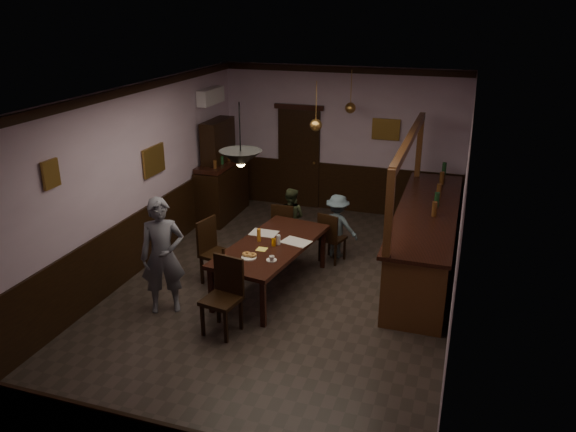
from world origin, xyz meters
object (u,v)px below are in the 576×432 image
at_px(person_seated_left, 290,218).
at_px(person_seated_right, 337,226).
at_px(dining_table, 271,248).
at_px(chair_side, 213,248).
at_px(pendant_iron, 241,159).
at_px(sideboard, 221,179).
at_px(pendant_brass_far, 350,108).
at_px(chair_far_right, 330,235).
at_px(chair_far_left, 284,226).
at_px(person_standing, 163,256).
at_px(coffee_cup, 272,258).
at_px(pendant_brass_mid, 316,125).
at_px(bar_counter, 425,238).
at_px(soda_can, 274,242).
at_px(chair_near, 225,292).

xyz_separation_m(person_seated_left, person_seated_right, (0.89, -0.14, 0.01)).
height_order(dining_table, chair_side, chair_side).
bearing_deg(pendant_iron, chair_side, 138.33).
height_order(person_seated_left, sideboard, sideboard).
relative_size(dining_table, pendant_iron, 2.76).
bearing_deg(pendant_brass_far, chair_far_right, -85.70).
bearing_deg(chair_far_right, person_seated_right, -83.78).
height_order(chair_far_left, chair_far_right, chair_far_left).
relative_size(chair_side, pendant_iron, 1.22).
distance_m(person_standing, person_seated_left, 2.88).
height_order(sideboard, pendant_iron, pendant_iron).
bearing_deg(coffee_cup, pendant_brass_mid, 96.74).
bearing_deg(sideboard, pendant_iron, -61.03).
height_order(person_seated_left, pendant_iron, pendant_iron).
bearing_deg(person_seated_left, chair_far_left, 87.84).
height_order(chair_far_left, pendant_brass_mid, pendant_brass_mid).
distance_m(dining_table, sideboard, 3.35).
distance_m(dining_table, chair_side, 0.96).
bearing_deg(person_seated_right, pendant_iron, 79.46).
xyz_separation_m(dining_table, sideboard, (-2.03, 2.66, 0.12)).
xyz_separation_m(dining_table, person_seated_left, (-0.21, 1.60, -0.13)).
xyz_separation_m(person_seated_right, pendant_iron, (-0.80, -2.26, 1.70)).
distance_m(person_standing, pendant_brass_mid, 3.24).
distance_m(person_seated_right, pendant_brass_mid, 1.78).
height_order(bar_counter, pendant_brass_mid, pendant_brass_mid).
bearing_deg(dining_table, person_standing, -138.67).
height_order(soda_can, pendant_brass_mid, pendant_brass_mid).
relative_size(person_seated_left, sideboard, 0.56).
distance_m(chair_far_right, chair_side, 2.01).
xyz_separation_m(dining_table, chair_side, (-0.95, -0.05, -0.12)).
height_order(person_standing, person_seated_left, person_standing).
bearing_deg(chair_far_right, person_standing, 67.98).
bearing_deg(person_seated_right, pendant_brass_far, -74.29).
distance_m(person_seated_right, coffee_cup, 2.11).
distance_m(soda_can, pendant_brass_far, 3.53).
bearing_deg(bar_counter, person_seated_right, 175.64).
bearing_deg(person_seated_left, chair_far_right, 158.17).
relative_size(bar_counter, pendant_iron, 4.79).
distance_m(chair_near, person_seated_left, 2.90).
bearing_deg(person_seated_left, chair_near, 94.15).
relative_size(soda_can, bar_counter, 0.03).
relative_size(dining_table, person_standing, 1.37).
bearing_deg(person_seated_right, pendant_brass_mid, 18.25).
bearing_deg(bar_counter, sideboard, 162.74).
bearing_deg(chair_far_left, bar_counter, 179.58).
relative_size(chair_far_left, chair_near, 0.88).
height_order(coffee_cup, pendant_brass_far, pendant_brass_far).
relative_size(soda_can, pendant_brass_far, 0.15).
bearing_deg(sideboard, chair_near, -65.14).
xyz_separation_m(chair_near, chair_side, (-0.76, 1.25, -0.01)).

